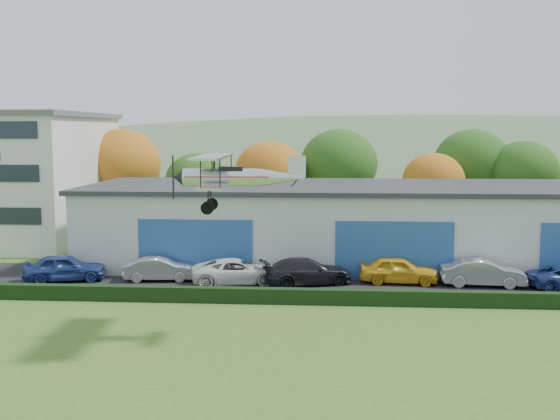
# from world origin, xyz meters

# --- Properties ---
(apron) EXTENTS (48.00, 9.00, 0.05)m
(apron) POSITION_xyz_m (3.00, 21.00, 0.03)
(apron) COLOR black
(apron) RESTS_ON ground
(hedge) EXTENTS (46.00, 0.60, 0.80)m
(hedge) POSITION_xyz_m (3.00, 16.20, 0.40)
(hedge) COLOR black
(hedge) RESTS_ON ground
(hangar) EXTENTS (40.60, 12.60, 5.30)m
(hangar) POSITION_xyz_m (5.00, 27.98, 2.66)
(hangar) COLOR #B2B7BC
(hangar) RESTS_ON ground
(tree_belt) EXTENTS (75.70, 13.22, 10.12)m
(tree_belt) POSITION_xyz_m (0.85, 40.62, 5.61)
(tree_belt) COLOR #3D2614
(tree_belt) RESTS_ON ground
(distant_hills) EXTENTS (430.00, 196.00, 56.00)m
(distant_hills) POSITION_xyz_m (-4.38, 140.00, -13.05)
(distant_hills) COLOR #4C6642
(distant_hills) RESTS_ON ground
(car_0) EXTENTS (5.09, 3.15, 1.62)m
(car_0) POSITION_xyz_m (-14.56, 20.37, 0.86)
(car_0) COLOR navy
(car_0) RESTS_ON apron
(car_1) EXTENTS (4.43, 1.94, 1.42)m
(car_1) POSITION_xyz_m (-8.91, 20.90, 0.76)
(car_1) COLOR silver
(car_1) RESTS_ON apron
(car_2) EXTENTS (5.67, 3.45, 1.47)m
(car_2) POSITION_xyz_m (-4.23, 20.32, 0.78)
(car_2) COLOR silver
(car_2) RESTS_ON apron
(car_3) EXTENTS (5.70, 3.80, 1.53)m
(car_3) POSITION_xyz_m (-0.16, 20.50, 0.82)
(car_3) COLOR black
(car_3) RESTS_ON apron
(car_4) EXTENTS (4.69, 2.13, 1.56)m
(car_4) POSITION_xyz_m (5.23, 21.22, 0.83)
(car_4) COLOR gold
(car_4) RESTS_ON apron
(car_5) EXTENTS (4.84, 1.90, 1.57)m
(car_5) POSITION_xyz_m (9.97, 20.79, 0.83)
(car_5) COLOR silver
(car_5) RESTS_ON apron
(biplane) EXTENTS (5.72, 6.53, 2.45)m
(biplane) POSITION_xyz_m (-3.05, 10.54, 7.05)
(biplane) COLOR silver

